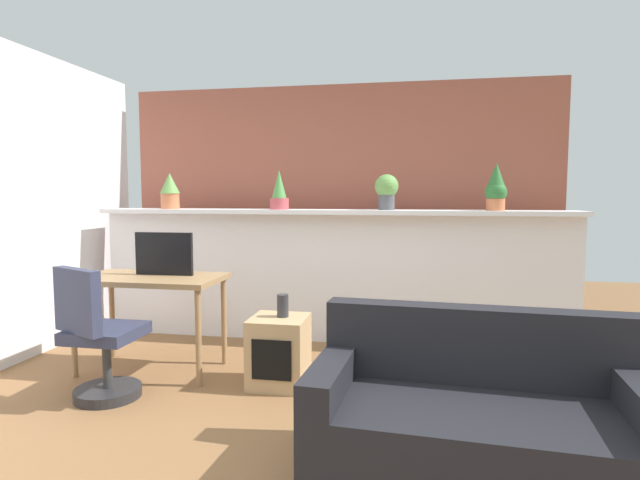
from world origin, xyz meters
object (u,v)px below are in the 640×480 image
side_cube_shelf (279,352)px  vase_on_shelf (283,306)px  potted_plant_3 (496,188)px  tv_monitor (164,254)px  potted_plant_0 (170,190)px  potted_plant_1 (279,192)px  office_chair (98,344)px  desk (151,287)px  couch (476,425)px  potted_plant_2 (387,190)px

side_cube_shelf → vase_on_shelf: vase_on_shelf is taller
potted_plant_3 → tv_monitor: 2.84m
tv_monitor → vase_on_shelf: (1.01, -0.18, -0.34)m
potted_plant_0 → potted_plant_1: size_ratio=0.95×
potted_plant_1 → potted_plant_3: size_ratio=0.89×
potted_plant_3 → potted_plant_0: bearing=-179.9°
tv_monitor → office_chair: bearing=-101.0°
tv_monitor → vase_on_shelf: bearing=-9.9°
desk → couch: bearing=-26.6°
potted_plant_3 → vase_on_shelf: bearing=-145.1°
potted_plant_2 → tv_monitor: potted_plant_2 is taller
potted_plant_3 → side_cube_shelf: bearing=-144.8°
potted_plant_2 → tv_monitor: bearing=-149.8°
potted_plant_1 → potted_plant_2: 0.99m
potted_plant_2 → side_cube_shelf: size_ratio=0.64×
potted_plant_1 → vase_on_shelf: bearing=-74.0°
potted_plant_1 → tv_monitor: potted_plant_1 is taller
desk → couch: 2.62m
potted_plant_0 → vase_on_shelf: bearing=-38.3°
desk → side_cube_shelf: size_ratio=2.20×
potted_plant_0 → vase_on_shelf: potted_plant_0 is taller
office_chair → vase_on_shelf: bearing=24.1°
potted_plant_3 → side_cube_shelf: potted_plant_3 is taller
side_cube_shelf → couch: 1.63m
potted_plant_1 → office_chair: potted_plant_1 is taller
office_chair → side_cube_shelf: office_chair is taller
desk → vase_on_shelf: 1.09m
potted_plant_0 → desk: bearing=-71.9°
potted_plant_1 → potted_plant_0: bearing=179.4°
potted_plant_0 → couch: 3.62m
potted_plant_1 → potted_plant_2: potted_plant_1 is taller
couch → desk: bearing=153.4°
desk → vase_on_shelf: bearing=-5.1°
desk → office_chair: 0.67m
desk → office_chair: office_chair is taller
desk → vase_on_shelf: size_ratio=6.74×
tv_monitor → vase_on_shelf: size_ratio=2.88×
vase_on_shelf → potted_plant_1: bearing=106.0°
potted_plant_1 → office_chair: (-0.82, -1.62, -1.01)m
potted_plant_0 → side_cube_shelf: bearing=-39.5°
tv_monitor → side_cube_shelf: tv_monitor is taller
potted_plant_3 → vase_on_shelf: potted_plant_3 is taller
potted_plant_1 → vase_on_shelf: (0.32, -1.11, -0.82)m
potted_plant_2 → side_cube_shelf: potted_plant_2 is taller
potted_plant_2 → couch: bearing=-75.9°
potted_plant_2 → office_chair: (-1.81, -1.66, -1.03)m
potted_plant_3 → tv_monitor: (-2.62, -0.95, -0.52)m
side_cube_shelf → potted_plant_0: bearing=140.5°
tv_monitor → couch: tv_monitor is taller
potted_plant_0 → side_cube_shelf: size_ratio=0.69×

